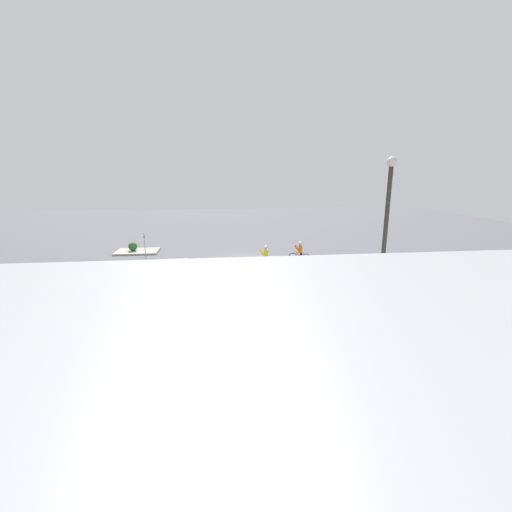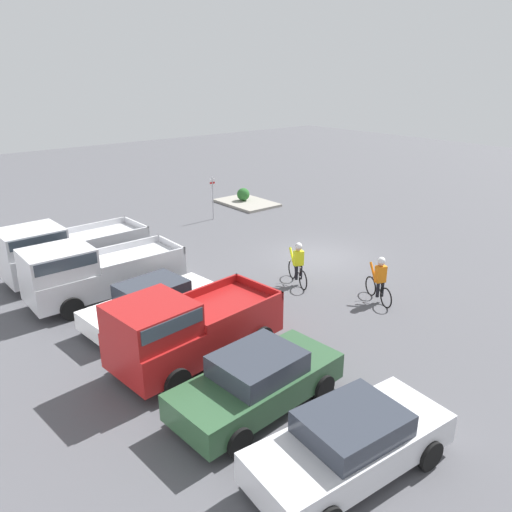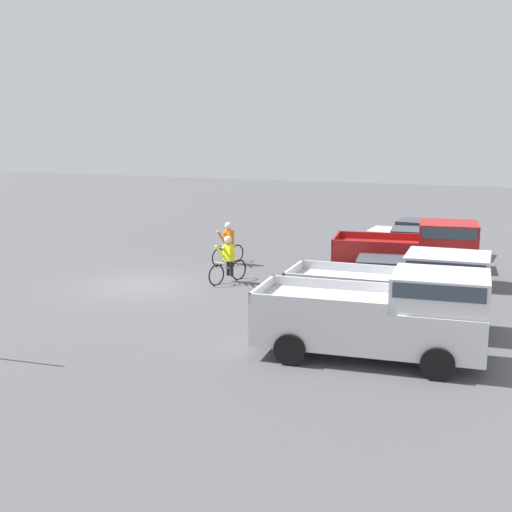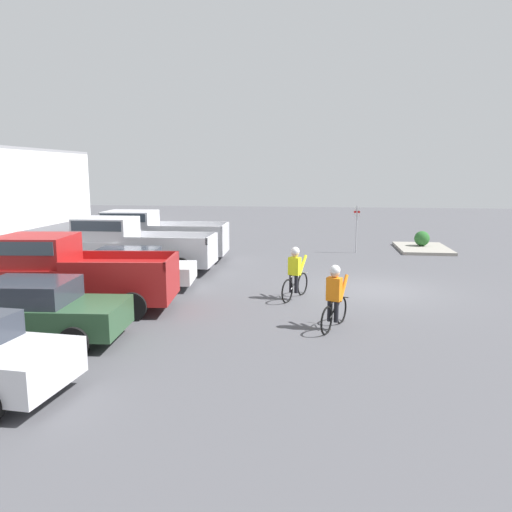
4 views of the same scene
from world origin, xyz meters
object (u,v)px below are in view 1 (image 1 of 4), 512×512
at_px(pickup_truck_1, 219,281).
at_px(cyclist_0, 265,256).
at_px(lamppost, 384,245).
at_px(sedan_0, 401,277).
at_px(pickup_truck_2, 168,282).
at_px(pickup_truck_0, 316,276).
at_px(sedan_2, 266,282).
at_px(shrub, 133,246).
at_px(fire_lane_sign, 145,244).
at_px(cyclist_1, 300,251).
at_px(sedan_1, 358,279).

relative_size(pickup_truck_1, cyclist_0, 3.07).
height_order(cyclist_0, lamppost, lamppost).
xyz_separation_m(sedan_0, pickup_truck_2, (13.99, 0.68, 0.42)).
height_order(sedan_0, pickup_truck_0, pickup_truck_0).
bearing_deg(cyclist_0, sedan_2, 82.54).
distance_m(cyclist_0, shrub, 12.77).
bearing_deg(sedan_0, sedan_2, -0.71).
bearing_deg(pickup_truck_1, shrub, -59.09).
height_order(cyclist_0, fire_lane_sign, fire_lane_sign).
bearing_deg(shrub, pickup_truck_1, 120.91).
bearing_deg(fire_lane_sign, pickup_truck_1, 122.31).
bearing_deg(sedan_2, cyclist_1, -118.13).
bearing_deg(lamppost, fire_lane_sign, -52.65).
bearing_deg(sedan_0, shrub, -32.58).
xyz_separation_m(fire_lane_sign, shrub, (1.80, -3.53, -0.89)).
relative_size(sedan_1, pickup_truck_2, 0.81).
height_order(sedan_2, fire_lane_sign, fire_lane_sign).
distance_m(lamppost, shrub, 23.99).
distance_m(sedan_0, lamppost, 9.53).
distance_m(sedan_2, shrub, 15.85).
relative_size(sedan_1, fire_lane_sign, 1.91).
bearing_deg(pickup_truck_2, pickup_truck_1, 179.23).
xyz_separation_m(sedan_1, cyclist_1, (1.89, -7.16, 0.11)).
distance_m(sedan_0, cyclist_1, 8.46).
height_order(sedan_1, cyclist_0, cyclist_0).
bearing_deg(pickup_truck_0, fire_lane_sign, -37.82).
height_order(sedan_0, cyclist_1, cyclist_1).
bearing_deg(sedan_2, pickup_truck_0, 169.94).
distance_m(sedan_1, cyclist_0, 7.73).
height_order(pickup_truck_2, lamppost, lamppost).
distance_m(pickup_truck_0, lamppost, 7.57).
bearing_deg(sedan_2, cyclist_0, -97.46).
xyz_separation_m(pickup_truck_1, shrub, (7.64, -12.75, -0.58)).
height_order(cyclist_1, shrub, cyclist_1).
xyz_separation_m(pickup_truck_0, shrub, (13.28, -12.44, -0.59)).
bearing_deg(sedan_2, sedan_0, 179.29).
distance_m(sedan_1, pickup_truck_0, 2.80).
bearing_deg(fire_lane_sign, cyclist_1, 173.25).
height_order(pickup_truck_0, lamppost, lamppost).
distance_m(sedan_0, fire_lane_sign, 19.05).
distance_m(sedan_1, cyclist_1, 7.41).
height_order(sedan_0, fire_lane_sign, fire_lane_sign).
bearing_deg(sedan_1, cyclist_0, -51.21).
bearing_deg(pickup_truck_0, pickup_truck_2, 1.90).
distance_m(sedan_0, cyclist_0, 9.66).
height_order(sedan_1, lamppost, lamppost).
height_order(sedan_2, pickup_truck_2, pickup_truck_2).
bearing_deg(sedan_2, pickup_truck_2, 8.00).
height_order(pickup_truck_1, cyclist_1, pickup_truck_1).
xyz_separation_m(pickup_truck_1, cyclist_1, (-6.51, -7.76, -0.26)).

